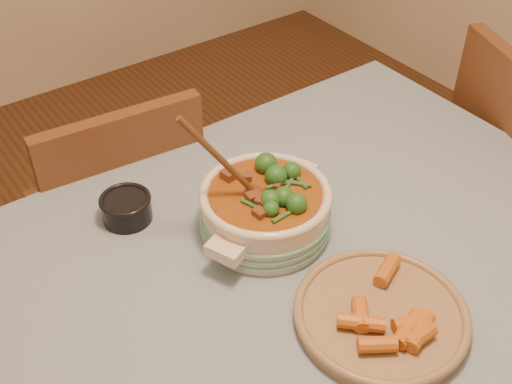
# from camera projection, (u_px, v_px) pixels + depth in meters

# --- Properties ---
(dining_table) EXTENTS (1.68, 1.08, 0.76)m
(dining_table) POSITION_uv_depth(u_px,v_px,m) (255.00, 327.00, 1.28)
(dining_table) COLOR brown
(dining_table) RESTS_ON floor
(stew_casserole) EXTENTS (0.34, 0.34, 0.32)m
(stew_casserole) POSITION_uv_depth(u_px,v_px,m) (265.00, 207.00, 1.31)
(stew_casserole) COLOR beige
(stew_casserole) RESTS_ON dining_table
(condiment_bowl) EXTENTS (0.14, 0.14, 0.06)m
(condiment_bowl) POSITION_uv_depth(u_px,v_px,m) (126.00, 207.00, 1.37)
(condiment_bowl) COLOR black
(condiment_bowl) RESTS_ON dining_table
(fried_plate) EXTENTS (0.33, 0.33, 0.05)m
(fried_plate) POSITION_uv_depth(u_px,v_px,m) (381.00, 313.00, 1.16)
(fried_plate) COLOR #9C7F56
(fried_plate) RESTS_ON dining_table
(chair_far) EXTENTS (0.45, 0.45, 0.89)m
(chair_far) POSITION_uv_depth(u_px,v_px,m) (122.00, 214.00, 1.78)
(chair_far) COLOR brown
(chair_far) RESTS_ON floor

